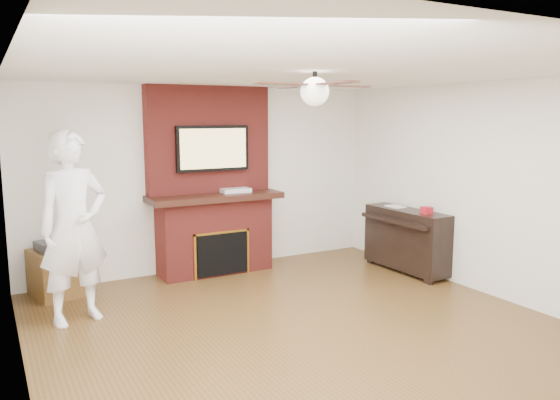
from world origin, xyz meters
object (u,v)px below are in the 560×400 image
fireplace (212,199)px  person (74,228)px  side_table (59,270)px  piano (406,239)px

fireplace → person: bearing=-151.3°
fireplace → side_table: size_ratio=3.59×
fireplace → person: size_ratio=1.27×
fireplace → side_table: bearing=-178.1°
fireplace → piano: size_ratio=1.90×
person → piano: size_ratio=1.50×
person → piano: (4.21, -0.23, -0.53)m
fireplace → piano: bearing=-29.2°
person → side_table: (-0.06, 0.98, -0.68)m
side_table → piano: piano is taller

